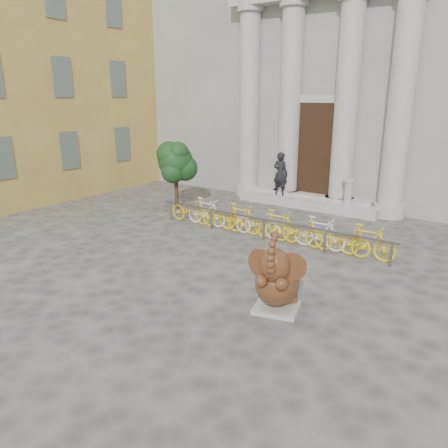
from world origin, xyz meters
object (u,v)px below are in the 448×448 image
Objects in this scene: bike_rack at (267,223)px; tree at (176,162)px; pedestrian at (280,174)px; elephant_statue at (277,282)px.

tree is (-4.91, 1.19, 1.42)m from bike_rack.
bike_rack is at bearing -13.64° from tree.
elephant_statue is at bearing 120.92° from pedestrian.
elephant_statue is 5.01m from bike_rack.
tree reaches higher than elephant_statue.
tree is at bearing 129.36° from elephant_statue.
elephant_statue is 0.68× the size of tree.
bike_rack is (-2.66, 4.24, -0.18)m from elephant_statue.
tree is 4.49m from pedestrian.
bike_rack is 5.25m from tree.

